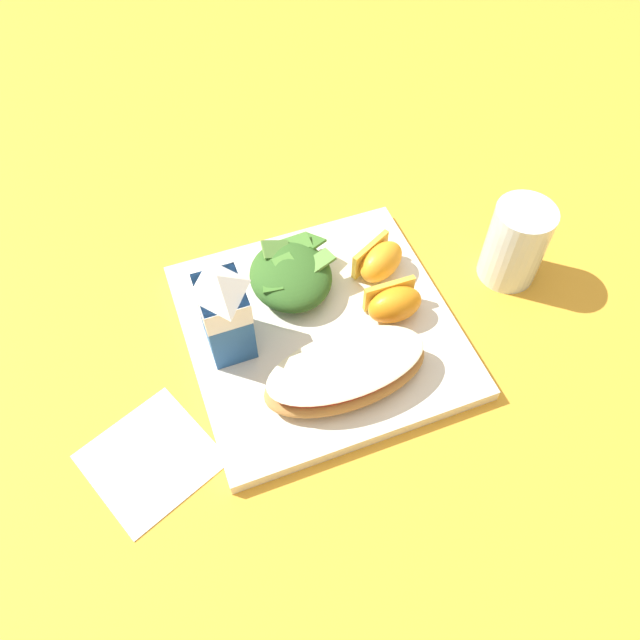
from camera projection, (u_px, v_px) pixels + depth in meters
ground at (320, 334)px, 0.67m from camera, size 3.00×3.00×0.00m
white_plate at (320, 330)px, 0.67m from camera, size 0.28×0.28×0.02m
cheesy_pizza_bread at (344, 372)px, 0.61m from camera, size 0.08×0.17×0.04m
green_salad_pile at (291, 275)px, 0.67m from camera, size 0.10×0.10×0.05m
milk_carton at (224, 309)px, 0.60m from camera, size 0.06×0.04×0.11m
orange_wedge_front at (394, 303)px, 0.65m from camera, size 0.04×0.06×0.04m
orange_wedge_middle at (380, 261)px, 0.69m from camera, size 0.06×0.07×0.04m
paper_napkin at (151, 459)px, 0.59m from camera, size 0.14×0.14×0.00m
drinking_clear_cup at (516, 243)px, 0.68m from camera, size 0.07×0.07×0.10m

